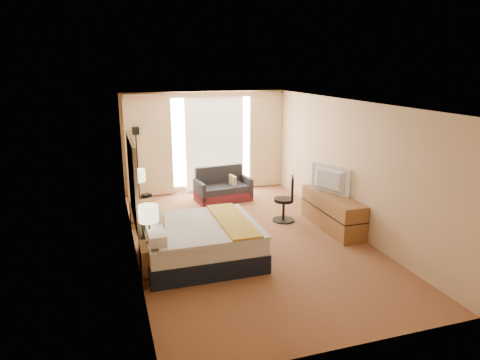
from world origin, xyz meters
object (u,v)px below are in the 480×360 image
object	(u,v)px
media_dresser	(332,212)
loveseat	(223,189)
floor_lamp	(137,148)
television	(327,180)
nightstand_right	(141,211)
desk_chair	(286,201)
lamp_right	(138,176)
nightstand_left	(155,261)
bed	(200,241)
lamp_left	(149,214)

from	to	relation	value
media_dresser	loveseat	world-z (taller)	loveseat
floor_lamp	television	bearing A→B (deg)	-41.54
nightstand_right	loveseat	xyz separation A→B (m)	(2.07, 1.04, -0.00)
media_dresser	desk_chair	bearing A→B (deg)	137.45
desk_chair	lamp_right	bearing A→B (deg)	-172.50
nightstand_left	desk_chair	distance (m)	3.44
loveseat	bed	bearing A→B (deg)	-118.54
nightstand_left	bed	world-z (taller)	bed
nightstand_left	lamp_right	bearing A→B (deg)	90.26
nightstand_left	loveseat	world-z (taller)	loveseat
nightstand_right	desk_chair	size ratio (longest dim) A/B	0.56
bed	lamp_left	xyz separation A→B (m)	(-0.87, -0.37, 0.71)
nightstand_left	nightstand_right	size ratio (longest dim) A/B	1.00
nightstand_right	loveseat	bearing A→B (deg)	26.66
media_dresser	desk_chair	world-z (taller)	desk_chair
floor_lamp	nightstand_left	bearing A→B (deg)	-91.51
nightstand_right	floor_lamp	distance (m)	2.10
loveseat	lamp_left	size ratio (longest dim) A/B	2.18
nightstand_left	media_dresser	distance (m)	3.85
nightstand_right	bed	distance (m)	2.25
nightstand_left	bed	distance (m)	0.91
floor_lamp	desk_chair	size ratio (longest dim) A/B	1.84
bed	lamp_right	distance (m)	2.38
desk_chair	lamp_left	bearing A→B (deg)	-128.30
bed	desk_chair	bearing A→B (deg)	31.37
media_dresser	floor_lamp	size ratio (longest dim) A/B	1.00
desk_chair	nightstand_left	bearing A→B (deg)	-127.35
loveseat	nightstand_right	bearing A→B (deg)	-160.02
desk_chair	lamp_left	world-z (taller)	lamp_left
television	nightstand_right	bearing A→B (deg)	49.06
floor_lamp	lamp_right	size ratio (longest dim) A/B	2.93
nightstand_right	loveseat	world-z (taller)	loveseat
nightstand_right	television	size ratio (longest dim) A/B	0.56
media_dresser	television	size ratio (longest dim) A/B	1.83
nightstand_right	bed	world-z (taller)	bed
nightstand_left	loveseat	xyz separation A→B (m)	(2.07, 3.54, -0.00)
lamp_left	media_dresser	bearing A→B (deg)	15.14
lamp_left	television	bearing A→B (deg)	17.71
nightstand_left	lamp_right	xyz separation A→B (m)	(-0.01, 2.52, 0.75)
nightstand_right	lamp_left	distance (m)	2.58
bed	desk_chair	size ratio (longest dim) A/B	1.95
nightstand_left	floor_lamp	size ratio (longest dim) A/B	0.31
media_dresser	television	distance (m)	0.66
media_dresser	lamp_right	world-z (taller)	lamp_right
desk_chair	floor_lamp	bearing A→B (deg)	159.98
media_dresser	lamp_left	distance (m)	3.95
media_dresser	desk_chair	distance (m)	0.99
television	loveseat	bearing A→B (deg)	12.66
media_dresser	loveseat	distance (m)	2.98
bed	loveseat	xyz separation A→B (m)	(1.26, 3.14, -0.07)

